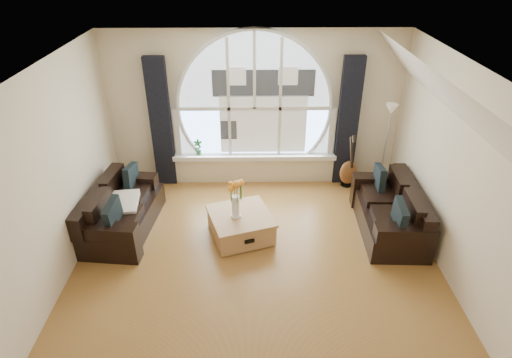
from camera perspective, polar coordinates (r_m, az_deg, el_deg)
name	(u,v)px	position (r m, az deg, el deg)	size (l,w,h in m)	color
ground	(257,283)	(5.74, 0.13, -13.70)	(5.00, 5.50, 0.01)	brown
ceiling	(257,81)	(4.34, 0.17, 13.05)	(5.00, 5.50, 0.01)	silver
wall_back	(254,110)	(7.38, -0.20, 9.23)	(5.00, 0.01, 2.70)	beige
wall_left	(39,197)	(5.47, -27.05, -2.17)	(0.01, 5.50, 2.70)	beige
wall_right	(472,194)	(5.54, 26.99, -1.78)	(0.01, 5.50, 2.70)	beige
attic_slope	(468,113)	(5.00, 26.54, 7.96)	(0.92, 5.50, 0.72)	silver
arched_window	(254,95)	(7.26, -0.20, 11.18)	(2.60, 0.06, 2.15)	silver
window_sill	(255,156)	(7.63, -0.18, 3.05)	(2.90, 0.22, 0.08)	white
window_frame	(255,96)	(7.23, -0.20, 11.10)	(2.76, 0.08, 2.15)	white
neighbor_house	(263,102)	(7.29, 1.00, 10.21)	(1.70, 0.02, 1.50)	silver
curtain_left	(161,124)	(7.50, -12.61, 7.20)	(0.35, 0.12, 2.30)	black
curtain_right	(348,123)	(7.53, 12.18, 7.34)	(0.35, 0.12, 2.30)	black
sofa_left	(122,207)	(6.73, -17.55, -3.58)	(0.82, 1.63, 0.73)	black
sofa_right	(390,208)	(6.70, 17.49, -3.72)	(0.82, 1.63, 0.73)	black
coffee_chest	(241,224)	(6.38, -2.06, -6.07)	(0.87, 0.87, 0.42)	#A97A4B
throw_blanket	(119,204)	(6.63, -17.86, -3.14)	(0.55, 0.55, 0.10)	silver
vase_flowers	(235,194)	(6.03, -2.80, -1.99)	(0.24, 0.24, 0.70)	white
floor_lamp	(385,149)	(7.55, 16.86, 3.83)	(0.24, 0.24, 1.60)	#B2B2B2
guitar	(350,161)	(7.60, 12.44, 2.37)	(0.36, 0.24, 1.06)	brown
potted_plant	(198,147)	(7.60, -7.77, 4.23)	(0.15, 0.10, 0.29)	#1E6023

